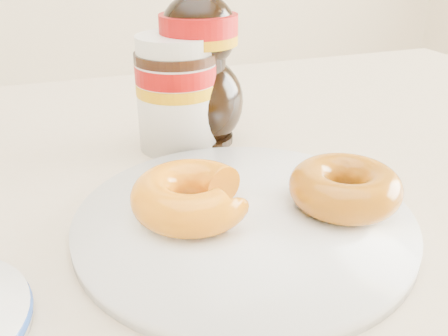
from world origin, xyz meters
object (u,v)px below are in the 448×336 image
object	(u,v)px
donut_bitten	(191,196)
syrup_bottle	(199,58)
plate	(244,220)
nutella_jar	(177,89)
dining_table	(162,263)
donut_whole	(345,187)

from	to	relation	value
donut_bitten	syrup_bottle	bearing A→B (deg)	51.89
syrup_bottle	plate	bearing A→B (deg)	-97.01
plate	nutella_jar	xyz separation A→B (m)	(-0.00, 0.20, 0.06)
dining_table	donut_whole	distance (m)	0.21
donut_whole	syrup_bottle	xyz separation A→B (m)	(-0.06, 0.22, 0.07)
plate	syrup_bottle	bearing A→B (deg)	82.99
donut_whole	nutella_jar	xyz separation A→B (m)	(-0.09, 0.21, 0.04)
dining_table	syrup_bottle	distance (m)	0.23
plate	donut_whole	bearing A→B (deg)	-10.21
dining_table	donut_whole	size ratio (longest dim) A/B	14.30
plate	syrup_bottle	world-z (taller)	syrup_bottle
dining_table	plate	world-z (taller)	plate
plate	donut_bitten	size ratio (longest dim) A/B	2.84
nutella_jar	dining_table	bearing A→B (deg)	-115.45
dining_table	nutella_jar	world-z (taller)	nutella_jar
dining_table	plate	bearing A→B (deg)	-56.76
donut_whole	nutella_jar	distance (m)	0.23
dining_table	syrup_bottle	bearing A→B (deg)	54.70
plate	donut_bitten	world-z (taller)	donut_bitten
plate	donut_whole	world-z (taller)	donut_whole
plate	nutella_jar	size ratio (longest dim) A/B	2.22
dining_table	syrup_bottle	world-z (taller)	syrup_bottle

